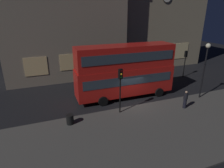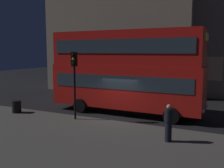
% 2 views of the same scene
% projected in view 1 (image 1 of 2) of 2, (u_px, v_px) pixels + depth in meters
% --- Properties ---
extents(ground_plane, '(80.00, 80.00, 0.00)m').
position_uv_depth(ground_plane, '(132.00, 102.00, 19.72)').
color(ground_plane, black).
extents(sidewalk_slab, '(44.00, 8.67, 0.12)m').
position_uv_depth(sidewalk_slab, '(162.00, 129.00, 15.10)').
color(sidewalk_slab, '#4C4944').
rests_on(sidewalk_slab, ground).
extents(building_with_clock, '(15.47, 9.30, 17.07)m').
position_uv_depth(building_with_clock, '(62.00, 13.00, 26.21)').
color(building_with_clock, gray).
rests_on(building_with_clock, ground).
extents(building_plain_facade, '(17.99, 7.37, 15.81)m').
position_uv_depth(building_plain_facade, '(146.00, 17.00, 31.55)').
color(building_plain_facade, tan).
rests_on(building_plain_facade, ground).
extents(double_decker_bus, '(10.51, 2.89, 5.58)m').
position_uv_depth(double_decker_bus, '(125.00, 69.00, 19.91)').
color(double_decker_bus, red).
rests_on(double_decker_bus, ground).
extents(traffic_light_near_kerb, '(0.37, 0.39, 4.08)m').
position_uv_depth(traffic_light_near_kerb, '(120.00, 82.00, 16.45)').
color(traffic_light_near_kerb, black).
rests_on(traffic_light_near_kerb, sidewalk_slab).
extents(traffic_light_far_side, '(0.35, 0.38, 3.72)m').
position_uv_depth(traffic_light_far_side, '(185.00, 58.00, 26.34)').
color(traffic_light_far_side, black).
rests_on(traffic_light_far_side, ground).
extents(street_lamp, '(0.47, 0.47, 5.71)m').
position_uv_depth(street_lamp, '(206.00, 60.00, 19.11)').
color(street_lamp, black).
rests_on(street_lamp, sidewalk_slab).
extents(pedestrian, '(0.39, 0.39, 1.73)m').
position_uv_depth(pedestrian, '(185.00, 99.00, 17.98)').
color(pedestrian, black).
rests_on(pedestrian, sidewalk_slab).
extents(litter_bin, '(0.60, 0.60, 0.82)m').
position_uv_depth(litter_bin, '(70.00, 119.00, 15.58)').
color(litter_bin, black).
rests_on(litter_bin, sidewalk_slab).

